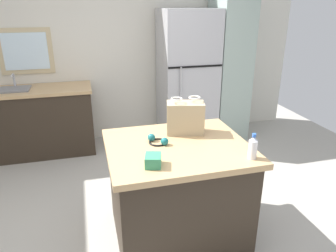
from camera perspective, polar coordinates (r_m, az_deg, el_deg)
The scene contains 10 objects.
ground at distance 3.01m, azimuth -4.02°, elevation -19.03°, with size 6.81×6.81×0.00m, color #ADA89E.
back_wall at distance 4.72m, azimuth -10.57°, elevation 14.30°, with size 5.67×0.13×2.80m.
kitchen_island at distance 2.77m, azimuth 1.64°, elevation -11.58°, with size 1.14×0.99×0.88m.
refrigerator at distance 4.60m, azimuth 3.46°, elevation 8.65°, with size 0.76×0.73×1.88m.
tall_cabinet at distance 4.82m, azimuth 10.85°, elevation 10.05°, with size 0.48×0.65×2.07m.
sink_counter at distance 4.60m, azimuth -22.62°, elevation 0.84°, with size 1.50×0.62×1.09m.
shopping_bag at distance 2.75m, azimuth 3.13°, elevation 1.54°, with size 0.35×0.25×0.32m.
small_box at distance 2.23m, azimuth -2.69°, elevation -6.23°, with size 0.11×0.13×0.08m, color #388E66.
bottle at distance 2.39m, azimuth 15.05°, elevation -3.79°, with size 0.07×0.07×0.20m.
ear_defenders at distance 2.59m, azimuth -1.83°, elevation -2.62°, with size 0.21×0.21×0.06m.
Camera 1 is at (-0.40, -2.26, 1.95)m, focal length 33.81 mm.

